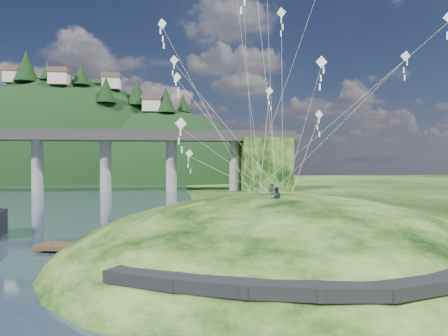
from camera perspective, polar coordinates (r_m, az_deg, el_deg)
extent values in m
plane|color=black|center=(28.55, -6.73, -14.47)|extent=(320.00, 320.00, 0.00)
ellipsoid|color=black|center=(31.94, 8.33, -15.56)|extent=(36.00, 32.00, 13.00)
cube|color=black|center=(20.35, -11.01, -15.03)|extent=(4.32, 3.62, 0.71)
cube|color=black|center=(18.77, -1.82, -16.21)|extent=(4.10, 2.97, 0.61)
cube|color=black|center=(18.35, 8.27, -16.67)|extent=(3.85, 2.37, 0.62)
cube|color=black|center=(18.94, 17.80, -16.27)|extent=(3.62, 1.83, 0.66)
cube|color=black|center=(20.49, 25.46, -14.95)|extent=(3.82, 2.27, 0.68)
cylinder|color=gray|center=(102.58, -25.11, 0.41)|extent=(2.60, 2.60, 13.00)
cylinder|color=gray|center=(98.87, -16.54, 0.45)|extent=(2.60, 2.60, 13.00)
cylinder|color=gray|center=(97.50, -7.52, 0.48)|extent=(2.60, 2.60, 13.00)
cylinder|color=gray|center=(98.59, 1.52, 0.50)|extent=(2.60, 2.60, 13.00)
cube|color=black|center=(99.97, 5.78, 0.50)|extent=(12.00, 11.00, 13.00)
ellipsoid|color=black|center=(159.18, -21.54, -3.82)|extent=(96.00, 68.00, 88.00)
ellipsoid|color=black|center=(146.65, -8.91, -5.75)|extent=(76.00, 56.00, 72.00)
cone|color=black|center=(153.84, -26.42, 12.90)|extent=(8.01, 8.01, 10.54)
cone|color=black|center=(150.92, -23.91, 12.63)|extent=(4.97, 4.97, 6.54)
cone|color=black|center=(145.90, -19.73, 12.58)|extent=(5.83, 5.83, 7.67)
cone|color=black|center=(138.32, -16.49, 10.67)|extent=(6.47, 6.47, 8.51)
cone|color=black|center=(144.02, -12.34, 10.58)|extent=(7.13, 7.13, 9.38)
cone|color=black|center=(138.04, -8.29, 9.59)|extent=(6.56, 6.56, 8.63)
cone|color=black|center=(143.55, -5.86, 9.19)|extent=(4.88, 4.88, 6.42)
cube|color=beige|center=(158.05, -27.78, 11.37)|extent=(6.00, 5.00, 4.00)
cube|color=brown|center=(158.56, -27.79, 12.33)|extent=(6.40, 5.40, 1.60)
cube|color=beige|center=(145.07, -22.50, 11.67)|extent=(6.00, 5.00, 4.00)
cube|color=brown|center=(145.59, -22.51, 12.71)|extent=(6.40, 5.40, 1.60)
cube|color=beige|center=(147.54, -15.74, 11.49)|extent=(6.00, 5.00, 4.00)
cube|color=brown|center=(148.05, -15.75, 12.52)|extent=(6.40, 5.40, 1.60)
cube|color=beige|center=(138.91, -10.32, 8.70)|extent=(6.00, 5.00, 4.00)
cube|color=brown|center=(139.29, -10.32, 9.80)|extent=(6.40, 5.40, 1.60)
cube|color=#392617|center=(34.51, -14.87, -10.99)|extent=(13.91, 5.54, 0.35)
cylinder|color=#392617|center=(37.17, -23.49, -10.56)|extent=(0.30, 0.30, 0.99)
cylinder|color=#392617|center=(35.77, -19.34, -10.99)|extent=(0.30, 0.30, 0.99)
cylinder|color=#392617|center=(34.56, -14.87, -11.39)|extent=(0.30, 0.30, 0.99)
cylinder|color=#392617|center=(33.58, -10.09, -11.74)|extent=(0.30, 0.30, 0.99)
cylinder|color=#392617|center=(32.83, -5.05, -12.03)|extent=(0.30, 0.30, 0.99)
imported|color=#252931|center=(31.98, 6.91, -2.07)|extent=(0.80, 0.73, 1.83)
imported|color=#252931|center=(28.58, 7.47, -2.67)|extent=(0.83, 0.65, 1.68)
cube|color=white|center=(35.06, -4.98, 2.07)|extent=(0.69, 0.33, 0.73)
cube|color=white|center=(35.06, -4.98, 1.22)|extent=(0.09, 0.07, 0.43)
cube|color=white|center=(35.06, -4.98, 0.37)|extent=(0.09, 0.07, 0.43)
cube|color=white|center=(35.07, -4.98, -0.48)|extent=(0.09, 0.07, 0.43)
cube|color=white|center=(36.99, -8.83, 19.69)|extent=(0.76, 0.53, 0.87)
cube|color=white|center=(36.80, -8.82, 18.76)|extent=(0.11, 0.06, 0.51)
cube|color=white|center=(36.61, -8.82, 17.83)|extent=(0.11, 0.06, 0.51)
cube|color=white|center=(36.44, -8.82, 16.89)|extent=(0.11, 0.06, 0.51)
cube|color=white|center=(29.72, 13.74, 14.52)|extent=(0.83, 0.17, 0.83)
cube|color=white|center=(29.59, 13.73, 13.41)|extent=(0.11, 0.04, 0.48)
cube|color=white|center=(29.47, 13.73, 12.30)|extent=(0.11, 0.04, 0.48)
cube|color=white|center=(29.36, 13.72, 11.18)|extent=(0.11, 0.04, 0.48)
cube|color=white|center=(40.40, -7.14, 15.06)|extent=(0.84, 0.38, 0.88)
cube|color=white|center=(40.25, -7.13, 14.19)|extent=(0.12, 0.04, 0.52)
cube|color=white|center=(40.12, -7.13, 13.31)|extent=(0.12, 0.04, 0.52)
cube|color=white|center=(39.99, -7.13, 12.42)|extent=(0.12, 0.04, 0.52)
cube|color=white|center=(27.37, -6.19, 6.33)|extent=(0.80, 0.32, 0.83)
cube|color=white|center=(27.32, -6.18, 5.10)|extent=(0.10, 0.07, 0.48)
cube|color=white|center=(27.29, -6.18, 3.87)|extent=(0.10, 0.07, 0.48)
cube|color=white|center=(27.27, -6.18, 2.63)|extent=(0.10, 0.07, 0.48)
cube|color=white|center=(25.16, 2.70, 22.58)|extent=(0.10, 0.04, 0.43)
cube|color=white|center=(24.98, 2.70, 21.45)|extent=(0.10, 0.04, 0.43)
cube|color=white|center=(38.57, 8.20, 21.13)|extent=(0.74, 0.57, 0.86)
cube|color=white|center=(38.36, 8.19, 20.24)|extent=(0.12, 0.06, 0.52)
cube|color=white|center=(38.16, 8.19, 19.35)|extent=(0.12, 0.06, 0.52)
cube|color=white|center=(37.97, 8.19, 18.45)|extent=(0.12, 0.06, 0.52)
cube|color=white|center=(37.50, 6.51, 10.88)|extent=(0.75, 0.22, 0.74)
cube|color=white|center=(37.41, 6.51, 10.08)|extent=(0.10, 0.05, 0.43)
cube|color=white|center=(37.33, 6.51, 9.28)|extent=(0.10, 0.05, 0.43)
cube|color=white|center=(37.26, 6.51, 8.47)|extent=(0.10, 0.05, 0.43)
cube|color=white|center=(35.52, 13.42, 7.44)|extent=(0.51, 0.64, 0.75)
cube|color=white|center=(35.47, 13.42, 6.55)|extent=(0.09, 0.07, 0.45)
cube|color=white|center=(35.42, 13.41, 5.66)|extent=(0.09, 0.07, 0.45)
cube|color=white|center=(35.38, 13.41, 4.77)|extent=(0.09, 0.07, 0.45)
cube|color=white|center=(30.24, 24.51, 14.34)|extent=(0.67, 0.24, 0.64)
cube|color=white|center=(30.14, 24.50, 13.47)|extent=(0.09, 0.03, 0.39)
cube|color=white|center=(30.04, 24.49, 12.59)|extent=(0.09, 0.03, 0.39)
cube|color=white|center=(29.95, 24.49, 11.70)|extent=(0.09, 0.03, 0.39)
cube|color=white|center=(38.29, -6.70, 12.80)|extent=(0.75, 0.40, 0.80)
cube|color=white|center=(38.18, -6.70, 11.95)|extent=(0.11, 0.04, 0.47)
cube|color=white|center=(38.08, -6.69, 11.10)|extent=(0.11, 0.04, 0.47)
cube|color=white|center=(37.98, -6.69, 10.25)|extent=(0.11, 0.04, 0.47)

